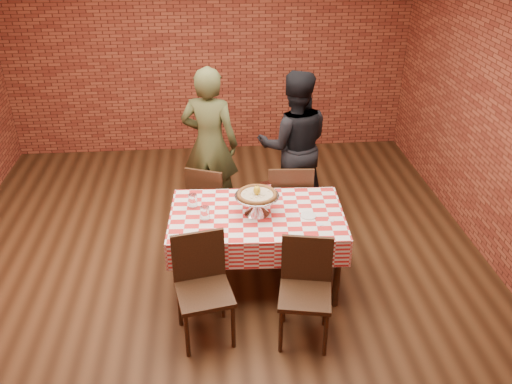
% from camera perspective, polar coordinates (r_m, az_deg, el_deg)
% --- Properties ---
extents(ground, '(6.00, 6.00, 0.00)m').
position_cam_1_polar(ground, '(5.45, -4.09, -8.27)').
color(ground, black).
rests_on(ground, ground).
extents(back_wall, '(5.50, 0.00, 5.50)m').
position_cam_1_polar(back_wall, '(7.57, -5.05, 14.76)').
color(back_wall, maroon).
rests_on(back_wall, ground).
extents(table, '(1.59, 1.00, 0.75)m').
position_cam_1_polar(table, '(5.09, 0.09, -5.96)').
color(table, '#372011').
rests_on(table, ground).
extents(tablecloth, '(1.63, 1.04, 0.27)m').
position_cam_1_polar(tablecloth, '(4.96, 0.09, -3.59)').
color(tablecloth, red).
rests_on(tablecloth, table).
extents(pizza_stand, '(0.49, 0.49, 0.18)m').
position_cam_1_polar(pizza_stand, '(4.85, 0.10, -1.30)').
color(pizza_stand, silver).
rests_on(pizza_stand, tablecloth).
extents(pizza, '(0.43, 0.43, 0.03)m').
position_cam_1_polar(pizza, '(4.80, 0.10, -0.31)').
color(pizza, beige).
rests_on(pizza, pizza_stand).
extents(lemon, '(0.08, 0.08, 0.08)m').
position_cam_1_polar(lemon, '(4.78, 0.10, 0.19)').
color(lemon, yellow).
rests_on(lemon, pizza).
extents(water_glass_left, '(0.09, 0.09, 0.13)m').
position_cam_1_polar(water_glass_left, '(4.78, -5.41, -2.29)').
color(water_glass_left, white).
rests_on(water_glass_left, tablecloth).
extents(water_glass_right, '(0.09, 0.09, 0.13)m').
position_cam_1_polar(water_glass_right, '(4.98, -6.69, -0.95)').
color(water_glass_right, white).
rests_on(water_glass_right, tablecloth).
extents(side_plate, '(0.15, 0.15, 0.01)m').
position_cam_1_polar(side_plate, '(4.87, 5.54, -2.49)').
color(side_plate, white).
rests_on(side_plate, tablecloth).
extents(sweetener_packet_a, '(0.06, 0.06, 0.00)m').
position_cam_1_polar(sweetener_packet_a, '(4.75, 6.75, -3.45)').
color(sweetener_packet_a, white).
rests_on(sweetener_packet_a, tablecloth).
extents(sweetener_packet_b, '(0.06, 0.06, 0.00)m').
position_cam_1_polar(sweetener_packet_b, '(4.83, 7.93, -2.98)').
color(sweetener_packet_b, white).
rests_on(sweetener_packet_b, tablecloth).
extents(condiment_caddy, '(0.11, 0.09, 0.13)m').
position_cam_1_polar(condiment_caddy, '(5.14, 0.95, 0.29)').
color(condiment_caddy, silver).
rests_on(condiment_caddy, tablecloth).
extents(chair_near_left, '(0.51, 0.51, 0.92)m').
position_cam_1_polar(chair_near_left, '(4.47, -5.46, -10.54)').
color(chair_near_left, '#372011').
rests_on(chair_near_left, ground).
extents(chair_near_right, '(0.49, 0.49, 0.90)m').
position_cam_1_polar(chair_near_right, '(4.45, 5.19, -10.86)').
color(chair_near_right, '#372011').
rests_on(chair_near_right, ground).
extents(chair_far_left, '(0.52, 0.52, 0.88)m').
position_cam_1_polar(chair_far_left, '(5.76, -4.73, -0.85)').
color(chair_far_left, '#372011').
rests_on(chair_far_left, ground).
extents(chair_far_right, '(0.48, 0.48, 0.93)m').
position_cam_1_polar(chair_far_right, '(5.69, 3.46, -0.89)').
color(chair_far_right, '#372011').
rests_on(chair_far_right, ground).
extents(diner_olive, '(0.73, 0.58, 1.74)m').
position_cam_1_polar(diner_olive, '(6.00, -4.89, 5.07)').
color(diner_olive, '#424524').
rests_on(diner_olive, ground).
extents(diner_black, '(0.86, 0.68, 1.70)m').
position_cam_1_polar(diner_black, '(6.02, 4.03, 4.93)').
color(diner_black, black).
rests_on(diner_black, ground).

